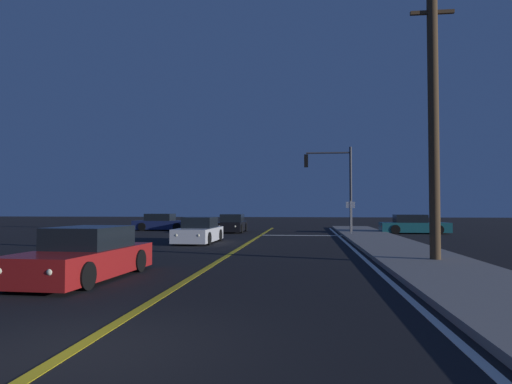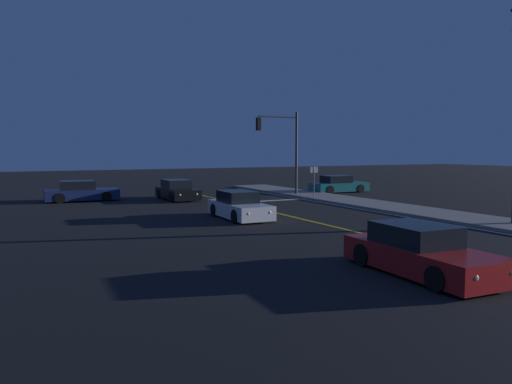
# 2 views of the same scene
# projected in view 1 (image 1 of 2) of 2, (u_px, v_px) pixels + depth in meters

# --- Properties ---
(ground_plane) EXTENTS (160.00, 160.00, 0.00)m
(ground_plane) POSITION_uv_depth(u_px,v_px,m) (68.00, 354.00, 5.70)
(ground_plane) COLOR black
(sidewalk_right) EXTENTS (3.20, 46.61, 0.15)m
(sidewalk_right) POSITION_uv_depth(u_px,v_px,m) (406.00, 252.00, 17.80)
(sidewalk_right) COLOR gray
(sidewalk_right) RESTS_ON ground
(lane_line_center) EXTENTS (0.20, 44.02, 0.01)m
(lane_line_center) POSITION_uv_depth(u_px,v_px,m) (233.00, 252.00, 18.56)
(lane_line_center) COLOR gold
(lane_line_center) RESTS_ON ground
(lane_line_edge_right) EXTENTS (0.16, 44.02, 0.01)m
(lane_line_edge_right) POSITION_uv_depth(u_px,v_px,m) (358.00, 254.00, 18.00)
(lane_line_edge_right) COLOR silver
(lane_line_edge_right) RESTS_ON ground
(stop_bar) EXTENTS (5.32, 0.50, 0.01)m
(stop_bar) POSITION_uv_depth(u_px,v_px,m) (301.00, 235.00, 29.64)
(stop_bar) COLOR silver
(stop_bar) RESTS_ON ground
(car_lead_oncoming_black) EXTENTS (1.98, 4.49, 1.34)m
(car_lead_oncoming_black) POSITION_uv_depth(u_px,v_px,m) (232.00, 224.00, 33.77)
(car_lead_oncoming_black) COLOR black
(car_lead_oncoming_black) RESTS_ON ground
(car_following_oncoming_white) EXTENTS (1.90, 4.40, 1.34)m
(car_following_oncoming_white) POSITION_uv_depth(u_px,v_px,m) (199.00, 232.00, 23.64)
(car_following_oncoming_white) COLOR silver
(car_following_oncoming_white) RESTS_ON ground
(car_distant_tail_red) EXTENTS (2.10, 4.76, 1.34)m
(car_distant_tail_red) POSITION_uv_depth(u_px,v_px,m) (85.00, 256.00, 11.71)
(car_distant_tail_red) COLOR maroon
(car_distant_tail_red) RESTS_ON ground
(car_mid_block_teal) EXTENTS (4.74, 1.89, 1.34)m
(car_mid_block_teal) POSITION_uv_depth(u_px,v_px,m) (413.00, 225.00, 31.92)
(car_mid_block_teal) COLOR #195960
(car_mid_block_teal) RESTS_ON ground
(car_far_approaching_navy) EXTENTS (4.67, 2.05, 1.34)m
(car_far_approaching_navy) POSITION_uv_depth(u_px,v_px,m) (163.00, 223.00, 36.29)
(car_far_approaching_navy) COLOR navy
(car_far_approaching_navy) RESTS_ON ground
(traffic_signal_near_right) EXTENTS (3.34, 0.28, 6.11)m
(traffic_signal_near_right) POSITION_uv_depth(u_px,v_px,m) (334.00, 177.00, 31.80)
(traffic_signal_near_right) COLOR #38383D
(traffic_signal_near_right) RESTS_ON ground
(utility_pole_right) EXTENTS (1.69, 0.35, 9.78)m
(utility_pole_right) POSITION_uv_depth(u_px,v_px,m) (433.00, 112.00, 14.98)
(utility_pole_right) COLOR #4C3823
(utility_pole_right) RESTS_ON ground
(street_sign_corner) EXTENTS (0.56, 0.11, 2.26)m
(street_sign_corner) POSITION_uv_depth(u_px,v_px,m) (350.00, 212.00, 28.84)
(street_sign_corner) COLOR slate
(street_sign_corner) RESTS_ON ground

